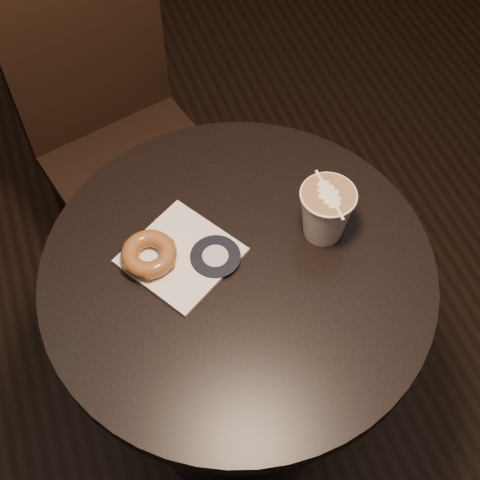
# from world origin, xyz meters

# --- Properties ---
(cafe_table) EXTENTS (0.70, 0.70, 0.75)m
(cafe_table) POSITION_xyz_m (0.00, 0.00, 0.55)
(cafe_table) COLOR black
(cafe_table) RESTS_ON ground
(chair) EXTENTS (0.48, 0.48, 1.00)m
(chair) POSITION_xyz_m (-0.10, 0.63, 0.56)
(chair) COLOR black
(chair) RESTS_ON ground
(pastry_bag) EXTENTS (0.24, 0.24, 0.01)m
(pastry_bag) POSITION_xyz_m (-0.09, 0.05, 0.75)
(pastry_bag) COLOR white
(pastry_bag) RESTS_ON cafe_table
(doughnut) EXTENTS (0.10, 0.10, 0.03)m
(doughnut) POSITION_xyz_m (-0.14, 0.06, 0.77)
(doughnut) COLOR brown
(doughnut) RESTS_ON pastry_bag
(latte_cup) EXTENTS (0.10, 0.10, 0.11)m
(latte_cup) POSITION_xyz_m (0.17, 0.02, 0.80)
(latte_cup) COLOR silver
(latte_cup) RESTS_ON cafe_table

